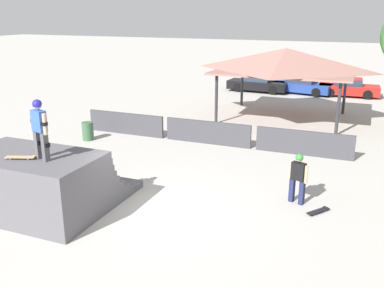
{
  "coord_description": "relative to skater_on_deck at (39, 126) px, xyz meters",
  "views": [
    {
      "loc": [
        5.42,
        -10.37,
        5.75
      ],
      "look_at": [
        -0.39,
        3.75,
        1.01
      ],
      "focal_mm": 40.0,
      "sensor_mm": 36.0,
      "label": 1
    }
  ],
  "objects": [
    {
      "name": "quarter_pipe_ramp",
      "position": [
        -0.68,
        0.5,
        -1.98
      ],
      "size": [
        4.04,
        4.16,
        1.83
      ],
      "color": "#565459",
      "rests_on": "ground"
    },
    {
      "name": "parked_car_red",
      "position": [
        6.88,
        23.21,
        -2.2
      ],
      "size": [
        4.13,
        1.97,
        1.27
      ],
      "rotation": [
        0.0,
        0.0,
        0.05
      ],
      "color": "red",
      "rests_on": "ground"
    },
    {
      "name": "skateboard_on_ground",
      "position": [
        7.15,
        3.41,
        -2.75
      ],
      "size": [
        0.63,
        0.77,
        0.09
      ],
      "rotation": [
        0.0,
        0.0,
        0.95
      ],
      "color": "blue",
      "rests_on": "ground"
    },
    {
      "name": "parked_car_black",
      "position": [
        0.48,
        22.56,
        -2.2
      ],
      "size": [
        4.51,
        1.91,
        1.27
      ],
      "rotation": [
        0.0,
        0.0,
        -0.06
      ],
      "color": "black",
      "rests_on": "ground"
    },
    {
      "name": "barrier_fence",
      "position": [
        1.64,
        8.71,
        -2.28
      ],
      "size": [
        12.54,
        0.12,
        1.05
      ],
      "color": "#3D3D42",
      "rests_on": "ground"
    },
    {
      "name": "skater_on_deck",
      "position": [
        0.0,
        0.0,
        0.0
      ],
      "size": [
        0.73,
        0.37,
        1.69
      ],
      "rotation": [
        0.0,
        0.0,
        -0.3
      ],
      "color": "#4C4C51",
      "rests_on": "quarter_pipe_ramp"
    },
    {
      "name": "skateboard_on_deck",
      "position": [
        -0.59,
        -0.19,
        -0.91
      ],
      "size": [
        0.85,
        0.48,
        0.09
      ],
      "rotation": [
        0.0,
        0.0,
        0.36
      ],
      "color": "blue",
      "rests_on": "quarter_pipe_ramp"
    },
    {
      "name": "pavilion_shelter",
      "position": [
        3.84,
        14.83,
        0.43
      ],
      "size": [
        7.24,
        5.79,
        3.88
      ],
      "color": "#2D2D33",
      "rests_on": "ground"
    },
    {
      "name": "parked_car_blue",
      "position": [
        3.68,
        23.03,
        -2.2
      ],
      "size": [
        4.47,
        2.48,
        1.27
      ],
      "rotation": [
        0.0,
        0.0,
        -0.19
      ],
      "color": "navy",
      "rests_on": "ground"
    },
    {
      "name": "bystander_walking",
      "position": [
        6.41,
        3.86,
        -1.85
      ],
      "size": [
        0.63,
        0.34,
        1.62
      ],
      "rotation": [
        0.0,
        0.0,
        2.81
      ],
      "color": "#1E2347",
      "rests_on": "ground"
    },
    {
      "name": "trash_bin",
      "position": [
        -3.74,
        7.14,
        -2.38
      ],
      "size": [
        0.52,
        0.52,
        0.85
      ],
      "primitive_type": "cylinder",
      "color": "#385B3D",
      "rests_on": "ground"
    },
    {
      "name": "ground_plane",
      "position": [
        2.64,
        1.63,
        -2.81
      ],
      "size": [
        160.0,
        160.0,
        0.0
      ],
      "primitive_type": "plane",
      "color": "#ADA8A0"
    }
  ]
}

